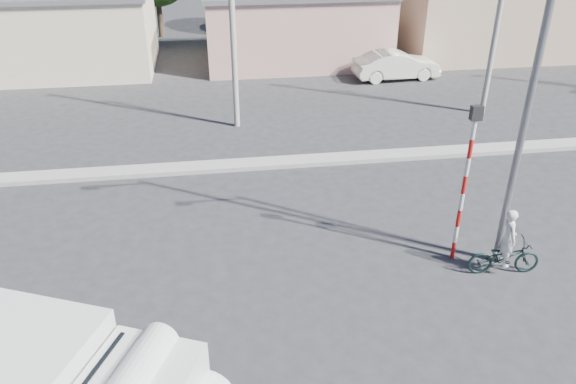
{
  "coord_description": "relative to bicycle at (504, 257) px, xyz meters",
  "views": [
    {
      "loc": [
        -3.08,
        -10.36,
        8.9
      ],
      "look_at": [
        -1.06,
        3.48,
        1.3
      ],
      "focal_mm": 35.0,
      "sensor_mm": 36.0,
      "label": 1
    }
  ],
  "objects": [
    {
      "name": "median",
      "position": [
        -4.19,
        7.34,
        -0.41
      ],
      "size": [
        40.0,
        0.8,
        0.16
      ],
      "primitive_type": "cube",
      "color": "#99968E",
      "rests_on": "ground"
    },
    {
      "name": "streetlight",
      "position": [
        -0.05,
        0.54,
        4.47
      ],
      "size": [
        2.34,
        0.22,
        9.0
      ],
      "color": "slate",
      "rests_on": "ground"
    },
    {
      "name": "car_cream",
      "position": [
        2.52,
        16.81,
        0.24
      ],
      "size": [
        4.55,
        1.82,
        1.47
      ],
      "primitive_type": "imported",
      "rotation": [
        0.0,
        0.0,
        1.63
      ],
      "color": "white",
      "rests_on": "ground"
    },
    {
      "name": "utility_poles",
      "position": [
        -0.94,
        11.34,
        3.58
      ],
      "size": [
        35.4,
        0.24,
        8.0
      ],
      "color": "#99968E",
      "rests_on": "ground"
    },
    {
      "name": "ground_plane",
      "position": [
        -4.19,
        -0.66,
        -0.49
      ],
      "size": [
        120.0,
        120.0,
        0.0
      ],
      "primitive_type": "plane",
      "color": "#2C2C2F",
      "rests_on": "ground"
    },
    {
      "name": "building_row",
      "position": [
        -3.09,
        21.34,
        1.64
      ],
      "size": [
        37.8,
        7.3,
        4.44
      ],
      "color": "beige",
      "rests_on": "ground"
    },
    {
      "name": "traffic_pole",
      "position": [
        -0.99,
        0.84,
        2.1
      ],
      "size": [
        0.28,
        0.18,
        4.36
      ],
      "color": "red",
      "rests_on": "ground"
    },
    {
      "name": "bicycle",
      "position": [
        0.0,
        0.0,
        0.0
      ],
      "size": [
        1.92,
        0.83,
        0.98
      ],
      "primitive_type": "imported",
      "rotation": [
        0.0,
        0.0,
        1.47
      ],
      "color": "black",
      "rests_on": "ground"
    },
    {
      "name": "cyclist",
      "position": [
        0.0,
        0.0,
        0.3
      ],
      "size": [
        0.44,
        0.61,
        1.59
      ],
      "primitive_type": "imported",
      "rotation": [
        0.0,
        0.0,
        1.47
      ],
      "color": "white",
      "rests_on": "ground"
    }
  ]
}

